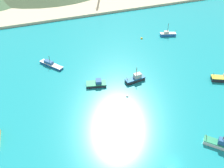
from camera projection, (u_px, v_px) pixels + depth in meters
ground at (127, 90)px, 81.64m from camera, size 260.00×280.00×0.50m
fishing_boat_2 at (97, 84)px, 82.56m from camera, size 7.28×4.61×2.26m
fishing_boat_3 at (51, 64)px, 91.69m from camera, size 7.90×9.29×4.39m
fishing_boat_4 at (136, 79)px, 84.29m from camera, size 7.33×3.10×5.65m
fishing_boat_6 at (168, 34)px, 110.11m from camera, size 7.36×3.87×6.02m
fishing_boat_7 at (220, 144)px, 62.91m from camera, size 7.07×7.01×5.33m
buoy_0 at (127, 96)px, 78.47m from camera, size 0.77×0.77×0.77m
buoy_1 at (142, 38)px, 108.34m from camera, size 0.97×0.97×0.97m
beach_strip at (76, 8)px, 134.90m from camera, size 247.00×25.56×1.20m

